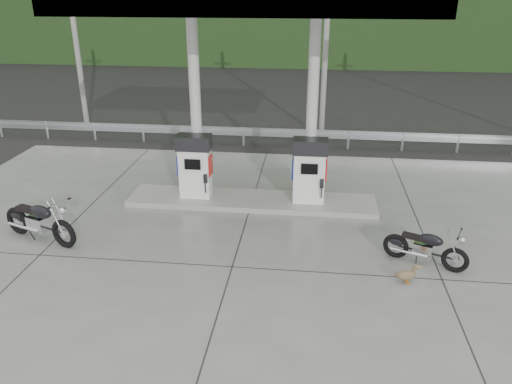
# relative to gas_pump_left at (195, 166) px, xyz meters

# --- Properties ---
(ground) EXTENTS (160.00, 160.00, 0.00)m
(ground) POSITION_rel_gas_pump_left_xyz_m (1.60, -2.50, -1.07)
(ground) COLOR black
(ground) RESTS_ON ground
(forecourt_apron) EXTENTS (18.00, 14.00, 0.02)m
(forecourt_apron) POSITION_rel_gas_pump_left_xyz_m (1.60, -2.50, -1.06)
(forecourt_apron) COLOR slate
(forecourt_apron) RESTS_ON ground
(pump_island) EXTENTS (7.00, 1.40, 0.15)m
(pump_island) POSITION_rel_gas_pump_left_xyz_m (1.60, 0.00, -0.98)
(pump_island) COLOR gray
(pump_island) RESTS_ON forecourt_apron
(gas_pump_left) EXTENTS (0.95, 0.55, 1.80)m
(gas_pump_left) POSITION_rel_gas_pump_left_xyz_m (0.00, 0.00, 0.00)
(gas_pump_left) COLOR white
(gas_pump_left) RESTS_ON pump_island
(gas_pump_right) EXTENTS (0.95, 0.55, 1.80)m
(gas_pump_right) POSITION_rel_gas_pump_left_xyz_m (3.20, 0.00, 0.00)
(gas_pump_right) COLOR white
(gas_pump_right) RESTS_ON pump_island
(canopy_column_left) EXTENTS (0.30, 0.30, 5.00)m
(canopy_column_left) POSITION_rel_gas_pump_left_xyz_m (0.00, 0.40, 1.60)
(canopy_column_left) COLOR silver
(canopy_column_left) RESTS_ON pump_island
(canopy_column_right) EXTENTS (0.30, 0.30, 5.00)m
(canopy_column_right) POSITION_rel_gas_pump_left_xyz_m (3.20, 0.40, 1.60)
(canopy_column_right) COLOR silver
(canopy_column_right) RESTS_ON pump_island
(canopy_roof) EXTENTS (8.50, 5.00, 0.40)m
(canopy_roof) POSITION_rel_gas_pump_left_xyz_m (1.60, 0.00, 4.30)
(canopy_roof) COLOR white
(canopy_roof) RESTS_ON canopy_column_left
(guardrail) EXTENTS (26.00, 0.16, 1.42)m
(guardrail) POSITION_rel_gas_pump_left_xyz_m (1.60, 5.50, -0.36)
(guardrail) COLOR #9DA1A5
(guardrail) RESTS_ON ground
(road) EXTENTS (60.00, 7.00, 0.01)m
(road) POSITION_rel_gas_pump_left_xyz_m (1.60, 9.00, -1.07)
(road) COLOR black
(road) RESTS_ON ground
(utility_pole_a) EXTENTS (0.22, 0.22, 8.00)m
(utility_pole_a) POSITION_rel_gas_pump_left_xyz_m (-6.40, 7.00, 2.93)
(utility_pole_a) COLOR gray
(utility_pole_a) RESTS_ON ground
(utility_pole_b) EXTENTS (0.22, 0.22, 8.00)m
(utility_pole_b) POSITION_rel_gas_pump_left_xyz_m (3.60, 7.00, 2.93)
(utility_pole_b) COLOR gray
(utility_pole_b) RESTS_ON ground
(tree_band) EXTENTS (80.00, 6.00, 6.00)m
(tree_band) POSITION_rel_gas_pump_left_xyz_m (1.60, 27.50, 1.93)
(tree_band) COLOR black
(tree_band) RESTS_ON ground
(forested_hills) EXTENTS (100.00, 40.00, 140.00)m
(forested_hills) POSITION_rel_gas_pump_left_xyz_m (1.60, 57.50, -1.07)
(forested_hills) COLOR black
(forested_hills) RESTS_ON ground
(motorcycle_left) EXTENTS (2.23, 1.36, 1.01)m
(motorcycle_left) POSITION_rel_gas_pump_left_xyz_m (-3.21, -2.78, -0.55)
(motorcycle_left) COLOR black
(motorcycle_left) RESTS_ON forecourt_apron
(motorcycle_right) EXTENTS (1.82, 1.19, 0.82)m
(motorcycle_right) POSITION_rel_gas_pump_left_xyz_m (5.82, -2.88, -0.64)
(motorcycle_right) COLOR black
(motorcycle_right) RESTS_ON forecourt_apron
(duck) EXTENTS (0.52, 0.28, 0.36)m
(duck) POSITION_rel_gas_pump_left_xyz_m (5.31, -3.71, -0.87)
(duck) COLOR brown
(duck) RESTS_ON forecourt_apron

